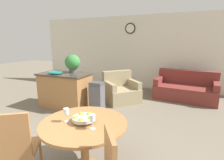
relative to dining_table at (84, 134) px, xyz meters
The scene contains 12 objects.
wall_back 4.89m from the dining_table, 97.95° to the left, with size 8.00×0.09×2.70m.
dining_table is the anchor object (origin of this frame).
dining_chair_near_left 0.80m from the dining_table, 139.97° to the right, with size 0.58×0.58×0.98m.
fruit_bowl 0.22m from the dining_table, behind, with size 0.30×0.30×0.10m.
wine_glass_left 0.37m from the dining_table, 160.58° to the right, with size 0.07×0.07×0.18m.
wine_glass_right 0.37m from the dining_table, 30.69° to the right, with size 0.07×0.07×0.18m.
kitchen_island 2.65m from the dining_table, 132.59° to the left, with size 1.33×0.81×0.92m.
teal_bowl 2.64m from the dining_table, 137.64° to the left, with size 0.34×0.34×0.06m.
potted_plant 2.74m from the dining_table, 127.75° to the left, with size 0.41×0.41×0.49m.
trash_bin 2.13m from the dining_table, 113.17° to the left, with size 0.33×0.27×0.76m.
couch 4.09m from the dining_table, 72.65° to the left, with size 1.86×1.12×0.86m.
armchair 3.01m from the dining_table, 100.71° to the left, with size 1.25×1.25×0.87m.
Camera 1 is at (1.80, -0.85, 1.73)m, focal length 28.00 mm.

